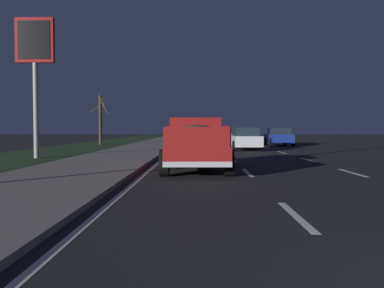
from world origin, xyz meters
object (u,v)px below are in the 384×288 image
sedan_white (245,139)px  sedan_tan (230,135)px  pickup_truck (196,143)px  bare_tree_far (100,118)px  sedan_blue (279,137)px  gas_price_sign (35,53)px

sedan_white → sedan_tan: same height
pickup_truck → bare_tree_far: size_ratio=1.22×
sedan_white → sedan_blue: same height
sedan_white → gas_price_sign: gas_price_sign is taller
sedan_tan → sedan_blue: bearing=-146.8°
pickup_truck → bare_tree_far: 23.76m
pickup_truck → sedan_blue: bearing=-18.9°
pickup_truck → gas_price_sign: (5.64, 7.97, 4.23)m
pickup_truck → sedan_blue: pickup_truck is taller
sedan_tan → gas_price_sign: 23.91m
pickup_truck → sedan_white: pickup_truck is taller
pickup_truck → sedan_blue: (20.54, -7.03, -0.20)m
pickup_truck → gas_price_sign: 10.64m
sedan_tan → gas_price_sign: (-20.63, 11.25, 4.43)m
pickup_truck → sedan_white: 13.89m
bare_tree_far → pickup_truck: bearing=-158.4°
gas_price_sign → sedan_tan: bearing=-28.6°
pickup_truck → bare_tree_far: (22.05, 8.73, 1.43)m
sedan_blue → sedan_tan: bearing=33.2°
sedan_white → gas_price_sign: 14.45m
sedan_white → sedan_blue: bearing=-27.7°
pickup_truck → gas_price_sign: gas_price_sign is taller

